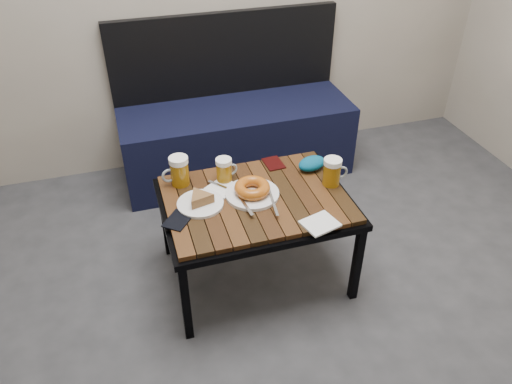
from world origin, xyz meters
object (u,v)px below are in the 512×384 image
object	(u,v)px
plate_pie	(200,201)
cafe_table	(256,205)
bench	(236,132)
beer_mug_left	(179,171)
beer_mug_right	(332,172)
beer_mug_centre	(224,170)
plate_bagel	(252,190)
passport_burgundy	(274,163)
passport_navy	(178,220)
knit_pouch	(312,163)

from	to	relation	value
plate_pie	cafe_table	bearing A→B (deg)	-3.65
bench	plate_pie	bearing A→B (deg)	-113.45
beer_mug_left	beer_mug_right	size ratio (longest dim) A/B	1.06
cafe_table	beer_mug_centre	distance (m)	0.22
beer_mug_left	plate_pie	xyz separation A→B (m)	(0.06, -0.19, -0.05)
plate_bagel	passport_burgundy	xyz separation A→B (m)	(0.17, 0.22, -0.02)
beer_mug_left	passport_navy	xyz separation A→B (m)	(-0.06, -0.27, -0.07)
knit_pouch	beer_mug_centre	bearing A→B (deg)	176.89
bench	cafe_table	world-z (taller)	bench
cafe_table	knit_pouch	size ratio (longest dim) A/B	5.86
knit_pouch	plate_bagel	bearing A→B (deg)	-159.58
cafe_table	beer_mug_centre	xyz separation A→B (m)	(-0.10, 0.16, 0.10)
beer_mug_centre	beer_mug_right	world-z (taller)	beer_mug_right
beer_mug_centre	plate_pie	world-z (taller)	beer_mug_centre
plate_bagel	knit_pouch	xyz separation A→B (m)	(0.33, 0.12, 0.00)
plate_bagel	knit_pouch	world-z (taller)	plate_bagel
bench	plate_pie	xyz separation A→B (m)	(-0.41, -0.94, 0.22)
beer_mug_centre	plate_bagel	size ratio (longest dim) A/B	0.38
cafe_table	beer_mug_left	size ratio (longest dim) A/B	5.97
beer_mug_left	plate_bagel	xyz separation A→B (m)	(0.29, -0.19, -0.04)
bench	passport_navy	bearing A→B (deg)	-117.01
bench	beer_mug_left	size ratio (longest dim) A/B	9.95
plate_bagel	cafe_table	bearing A→B (deg)	-53.64
cafe_table	plate_pie	xyz separation A→B (m)	(-0.25, 0.02, 0.07)
bench	passport_navy	xyz separation A→B (m)	(-0.52, -1.02, 0.20)
cafe_table	knit_pouch	world-z (taller)	knit_pouch
plate_bagel	passport_navy	bearing A→B (deg)	-166.98
bench	cafe_table	bearing A→B (deg)	-99.41
plate_bagel	knit_pouch	size ratio (longest dim) A/B	2.20
beer_mug_left	passport_burgundy	xyz separation A→B (m)	(0.47, 0.04, -0.07)
beer_mug_right	plate_bagel	size ratio (longest dim) A/B	0.42
knit_pouch	plate_pie	bearing A→B (deg)	-167.60
plate_bagel	passport_burgundy	distance (m)	0.28
beer_mug_left	beer_mug_centre	xyz separation A→B (m)	(0.20, -0.04, -0.01)
passport_navy	passport_burgundy	bearing A→B (deg)	68.64
plate_pie	beer_mug_left	bearing A→B (deg)	106.80
beer_mug_right	cafe_table	bearing A→B (deg)	-179.15
passport_burgundy	knit_pouch	distance (m)	0.19
beer_mug_left	passport_navy	size ratio (longest dim) A/B	1.12
beer_mug_right	plate_pie	distance (m)	0.61
cafe_table	plate_pie	size ratio (longest dim) A/B	4.13
cafe_table	plate_bagel	bearing A→B (deg)	126.36
beer_mug_centre	beer_mug_right	size ratio (longest dim) A/B	0.90
beer_mug_centre	passport_burgundy	distance (m)	0.28
bench	passport_burgundy	world-z (taller)	bench
passport_navy	passport_burgundy	distance (m)	0.60
beer_mug_right	passport_burgundy	bearing A→B (deg)	131.05
beer_mug_right	passport_burgundy	world-z (taller)	beer_mug_right
beer_mug_centre	passport_burgundy	world-z (taller)	beer_mug_centre
beer_mug_left	knit_pouch	size ratio (longest dim) A/B	0.98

